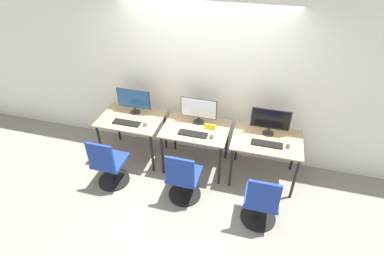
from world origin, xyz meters
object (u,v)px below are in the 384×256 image
(monitor_left, at_px, (134,100))
(keyboard_left, at_px, (127,123))
(office_chair_right, at_px, (261,204))
(monitor_right, at_px, (270,121))
(mouse_right, at_px, (288,146))
(office_chair_center, at_px, (183,180))
(keyboard_center, at_px, (193,134))
(mouse_center, at_px, (212,137))
(monitor_center, at_px, (199,109))
(office_chair_left, at_px, (109,166))
(keyboard_right, at_px, (267,144))
(mouse_left, at_px, (145,125))

(monitor_left, xyz_separation_m, keyboard_left, (0.00, -0.33, -0.22))
(monitor_left, relative_size, office_chair_right, 0.64)
(monitor_right, relative_size, mouse_right, 6.27)
(office_chair_right, bearing_deg, office_chair_center, 172.65)
(keyboard_center, bearing_deg, mouse_center, -1.19)
(monitor_center, bearing_deg, monitor_left, 179.84)
(office_chair_left, relative_size, office_chair_center, 1.00)
(keyboard_left, distance_m, office_chair_center, 1.30)
(office_chair_left, relative_size, keyboard_right, 2.01)
(monitor_left, height_order, mouse_left, monitor_left)
(mouse_left, distance_m, mouse_right, 2.14)
(mouse_center, xyz_separation_m, office_chair_center, (-0.27, -0.56, -0.42))
(keyboard_center, height_order, mouse_center, mouse_center)
(monitor_center, relative_size, keyboard_center, 1.28)
(mouse_right, bearing_deg, keyboard_center, -177.48)
(office_chair_right, bearing_deg, mouse_left, 158.66)
(monitor_left, bearing_deg, mouse_left, -45.56)
(monitor_left, height_order, monitor_right, same)
(monitor_center, bearing_deg, monitor_right, -1.00)
(keyboard_left, distance_m, keyboard_center, 1.08)
(monitor_center, bearing_deg, mouse_left, -158.67)
(monitor_left, height_order, keyboard_right, monitor_left)
(keyboard_right, distance_m, mouse_right, 0.29)
(keyboard_center, bearing_deg, monitor_left, 162.67)
(mouse_left, height_order, office_chair_right, office_chair_right)
(keyboard_right, bearing_deg, monitor_right, 90.00)
(monitor_left, height_order, office_chair_left, monitor_left)
(monitor_right, bearing_deg, monitor_center, 179.00)
(monitor_center, relative_size, office_chair_center, 0.64)
(keyboard_center, distance_m, office_chair_right, 1.37)
(monitor_right, distance_m, mouse_right, 0.44)
(monitor_center, distance_m, monitor_right, 1.08)
(mouse_center, relative_size, keyboard_right, 0.20)
(monitor_left, distance_m, mouse_left, 0.48)
(mouse_left, xyz_separation_m, keyboard_center, (0.78, -0.03, -0.01))
(mouse_right, bearing_deg, keyboard_right, -176.65)
(keyboard_left, height_order, office_chair_center, office_chair_center)
(monitor_center, relative_size, monitor_right, 1.00)
(monitor_right, xyz_separation_m, office_chair_right, (0.03, -1.02, -0.63))
(monitor_left, xyz_separation_m, monitor_right, (2.15, -0.02, 0.00))
(mouse_center, xyz_separation_m, office_chair_right, (0.82, -0.70, -0.42))
(monitor_right, height_order, office_chair_right, monitor_right)
(monitor_right, height_order, keyboard_right, monitor_right)
(keyboard_right, bearing_deg, mouse_center, -176.46)
(mouse_right, bearing_deg, mouse_left, -179.19)
(mouse_left, relative_size, office_chair_right, 0.10)
(keyboard_left, xyz_separation_m, keyboard_center, (1.08, -0.01, 0.00))
(monitor_left, distance_m, monitor_center, 1.08)
(mouse_left, distance_m, office_chair_right, 2.06)
(monitor_center, xyz_separation_m, monitor_right, (1.08, -0.02, 0.00))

